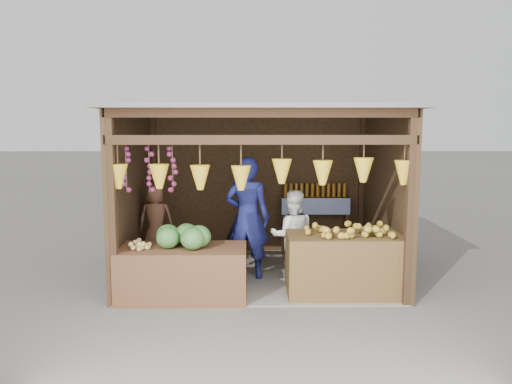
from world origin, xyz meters
TOP-DOWN VIEW (x-y plane):
  - ground at (0.00, 0.00)m, footprint 80.00×80.00m
  - stall_structure at (-0.03, -0.04)m, footprint 4.30×3.30m
  - back_shelf at (1.05, 1.28)m, footprint 1.25×0.32m
  - counter_left at (-1.08, -1.10)m, footprint 1.75×0.85m
  - counter_right at (1.22, -0.98)m, footprint 1.70×0.85m
  - stool at (-1.66, 0.07)m, footprint 0.35×0.35m
  - man_standing at (-0.19, -0.20)m, footprint 0.78×0.59m
  - woman_standing at (0.50, -0.35)m, footprint 0.70×0.55m
  - vendor_seated at (-1.66, 0.07)m, footprint 0.56×0.38m
  - melon_pile at (-1.08, -1.08)m, footprint 1.00×0.50m
  - tanfruit_pile at (-1.65, -1.19)m, footprint 0.34×0.40m
  - mango_pile at (1.25, -1.03)m, footprint 1.40×0.64m

SIDE VIEW (x-z plane):
  - ground at x=0.00m, z-range 0.00..0.00m
  - stool at x=-1.66m, z-range 0.00..0.33m
  - counter_left at x=-1.08m, z-range 0.00..0.71m
  - counter_right at x=1.22m, z-range 0.00..0.86m
  - woman_standing at x=0.50m, z-range 0.00..1.41m
  - tanfruit_pile at x=-1.65m, z-range 0.71..0.84m
  - back_shelf at x=1.05m, z-range 0.21..1.54m
  - melon_pile at x=-1.08m, z-range 0.71..1.03m
  - vendor_seated at x=-1.66m, z-range 0.33..1.45m
  - man_standing at x=-0.19m, z-range 0.00..1.92m
  - mango_pile at x=1.25m, z-range 0.86..1.08m
  - stall_structure at x=-0.03m, z-range 0.34..3.00m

